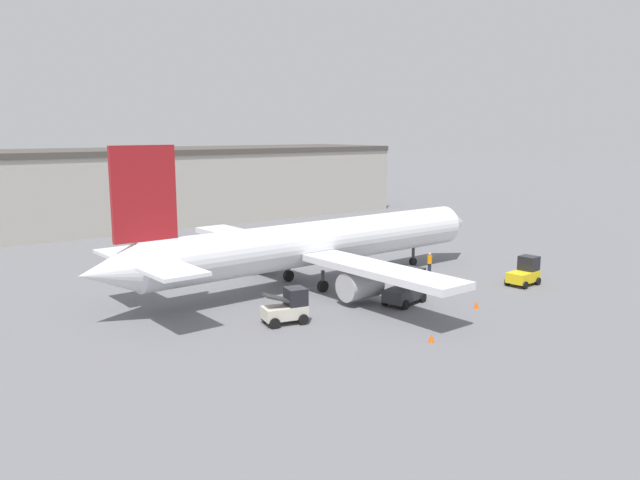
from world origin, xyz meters
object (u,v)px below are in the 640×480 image
(airplane, at_px, (310,244))
(pushback_tug, at_px, (525,272))
(ground_crew_worker, at_px, (430,262))
(belt_loader_truck, at_px, (288,307))
(safety_cone_far, at_px, (431,338))
(safety_cone_near, at_px, (477,305))
(baggage_tug, at_px, (407,288))

(airplane, height_order, pushback_tug, airplane)
(ground_crew_worker, relative_size, belt_loader_truck, 0.60)
(pushback_tug, bearing_deg, safety_cone_far, -167.49)
(ground_crew_worker, height_order, belt_loader_truck, belt_loader_truck)
(airplane, xyz_separation_m, belt_loader_truck, (-6.99, -7.15, -2.30))
(pushback_tug, height_order, safety_cone_near, pushback_tug)
(baggage_tug, distance_m, pushback_tug, 11.59)
(baggage_tug, xyz_separation_m, safety_cone_far, (-4.86, -7.00, -0.83))
(pushback_tug, bearing_deg, ground_crew_worker, 108.49)
(belt_loader_truck, distance_m, safety_cone_near, 13.47)
(airplane, relative_size, ground_crew_worker, 20.21)
(baggage_tug, xyz_separation_m, safety_cone_near, (2.93, -3.93, -0.83))
(ground_crew_worker, distance_m, safety_cone_far, 18.15)
(ground_crew_worker, height_order, safety_cone_near, ground_crew_worker)
(safety_cone_near, height_order, safety_cone_far, same)
(baggage_tug, bearing_deg, pushback_tug, -23.46)
(ground_crew_worker, bearing_deg, safety_cone_far, 0.72)
(belt_loader_truck, bearing_deg, ground_crew_worker, 25.66)
(airplane, relative_size, safety_cone_near, 67.76)
(pushback_tug, bearing_deg, airplane, 138.80)
(baggage_tug, relative_size, belt_loader_truck, 1.24)
(baggage_tug, xyz_separation_m, belt_loader_truck, (-9.49, 1.20, -0.05))
(pushback_tug, bearing_deg, belt_loader_truck, 166.69)
(baggage_tug, relative_size, safety_cone_near, 6.90)
(belt_loader_truck, relative_size, pushback_tug, 1.05)
(belt_loader_truck, xyz_separation_m, pushback_tug, (20.94, -3.00, -0.04))
(belt_loader_truck, relative_size, safety_cone_near, 5.55)
(safety_cone_far, bearing_deg, pushback_tug, 17.66)
(ground_crew_worker, distance_m, baggage_tug, 9.93)
(ground_crew_worker, bearing_deg, belt_loader_truck, -29.28)
(safety_cone_far, bearing_deg, safety_cone_near, 21.45)
(airplane, distance_m, safety_cone_far, 15.83)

